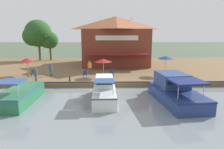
# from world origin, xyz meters

# --- Properties ---
(ground_plane) EXTENTS (220.00, 220.00, 0.00)m
(ground_plane) POSITION_xyz_m (0.00, 0.00, 0.00)
(ground_plane) COLOR #4C5B47
(quay_deck) EXTENTS (22.00, 56.00, 0.60)m
(quay_deck) POSITION_xyz_m (-11.00, 0.00, 0.30)
(quay_deck) COLOR brown
(quay_deck) RESTS_ON ground
(quay_edge_fender) EXTENTS (0.20, 50.40, 0.10)m
(quay_edge_fender) POSITION_xyz_m (-0.10, 0.00, 0.65)
(quay_edge_fender) COLOR #2D2D33
(quay_edge_fender) RESTS_ON quay_deck
(waterfront_restaurant) EXTENTS (11.61, 11.02, 8.07)m
(waterfront_restaurant) POSITION_xyz_m (-13.49, 1.41, 4.71)
(waterfront_restaurant) COLOR brown
(waterfront_restaurant) RESTS_ON quay_deck
(patio_umbrella_by_entrance) EXTENTS (2.07, 2.07, 2.28)m
(patio_umbrella_by_entrance) POSITION_xyz_m (-2.90, -0.47, 2.65)
(patio_umbrella_by_entrance) COLOR #B7B7B7
(patio_umbrella_by_entrance) RESTS_ON quay_deck
(patio_umbrella_far_corner) EXTENTS (2.03, 2.03, 2.51)m
(patio_umbrella_far_corner) POSITION_xyz_m (-3.79, 7.37, 2.89)
(patio_umbrella_far_corner) COLOR #B7B7B7
(patio_umbrella_far_corner) RESTS_ON quay_deck
(patio_umbrella_back_row) EXTENTS (1.89, 1.89, 2.28)m
(patio_umbrella_back_row) POSITION_xyz_m (-4.01, -10.13, 2.60)
(patio_umbrella_back_row) COLOR #B7B7B7
(patio_umbrella_back_row) RESTS_ON quay_deck
(cafe_chair_back_row_seat) EXTENTS (0.51, 0.51, 0.85)m
(cafe_chair_back_row_seat) POSITION_xyz_m (-3.48, -9.27, 1.08)
(cafe_chair_back_row_seat) COLOR navy
(cafe_chair_back_row_seat) RESTS_ON quay_deck
(cafe_chair_mid_patio) EXTENTS (0.51, 0.51, 0.85)m
(cafe_chair_mid_patio) POSITION_xyz_m (-3.08, 0.58, 1.08)
(cafe_chair_mid_patio) COLOR navy
(cafe_chair_mid_patio) RESTS_ON quay_deck
(cafe_chair_beside_entrance) EXTENTS (0.47, 0.47, 0.85)m
(cafe_chair_beside_entrance) POSITION_xyz_m (-2.36, -2.70, 1.08)
(cafe_chair_beside_entrance) COLOR navy
(cafe_chair_beside_entrance) RESTS_ON quay_deck
(person_at_quay_edge) EXTENTS (0.46, 0.46, 1.62)m
(person_at_quay_edge) POSITION_xyz_m (-3.53, -7.11, 1.61)
(person_at_quay_edge) COLOR #337547
(person_at_quay_edge) RESTS_ON quay_deck
(person_mid_patio) EXTENTS (0.48, 0.48, 1.71)m
(person_mid_patio) POSITION_xyz_m (-4.80, -2.34, 1.67)
(person_mid_patio) COLOR #2D5193
(person_mid_patio) RESTS_ON quay_deck
(person_near_entrance) EXTENTS (0.45, 0.45, 1.60)m
(person_near_entrance) POSITION_xyz_m (-0.62, -7.94, 1.59)
(person_near_entrance) COLOR #337547
(person_near_entrance) RESTS_ON quay_deck
(motorboat_second_along) EXTENTS (6.08, 2.04, 2.17)m
(motorboat_second_along) POSITION_xyz_m (3.95, -0.25, 0.87)
(motorboat_second_along) COLOR white
(motorboat_second_along) RESTS_ON river_water
(motorboat_outer_channel) EXTENTS (7.97, 3.74, 2.35)m
(motorboat_outer_channel) POSITION_xyz_m (4.13, 5.85, 0.94)
(motorboat_outer_channel) COLOR navy
(motorboat_outer_channel) RESTS_ON river_water
(motorboat_far_downstream) EXTENTS (6.72, 2.34, 2.22)m
(motorboat_far_downstream) POSITION_xyz_m (4.10, -7.39, 0.73)
(motorboat_far_downstream) COLOR #287047
(motorboat_far_downstream) RESTS_ON river_water
(mooring_post) EXTENTS (0.22, 0.22, 0.75)m
(mooring_post) POSITION_xyz_m (-0.35, -4.14, 0.98)
(mooring_post) COLOR #473323
(mooring_post) RESTS_ON quay_deck
(tree_behind_restaurant) EXTENTS (5.42, 5.16, 7.81)m
(tree_behind_restaurant) POSITION_xyz_m (-18.01, -13.51, 5.69)
(tree_behind_restaurant) COLOR brown
(tree_behind_restaurant) RESTS_ON quay_deck
(tree_downstream_bank) EXTENTS (3.46, 3.29, 5.58)m
(tree_downstream_bank) POSITION_xyz_m (-18.41, -11.41, 4.43)
(tree_downstream_bank) COLOR brown
(tree_downstream_bank) RESTS_ON quay_deck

